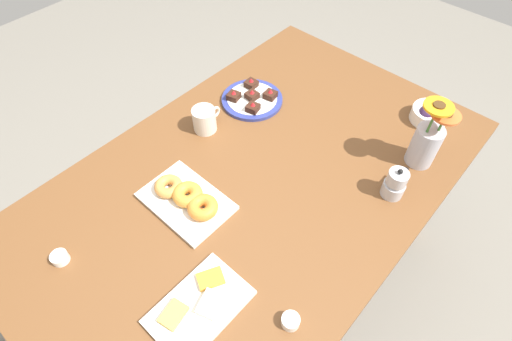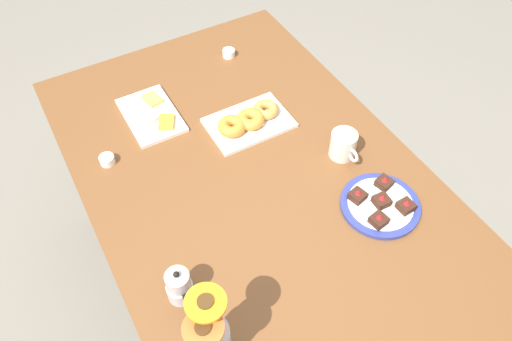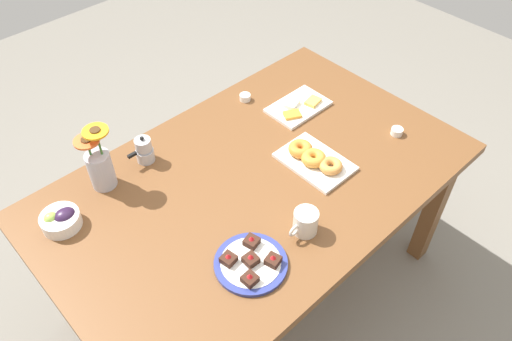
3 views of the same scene
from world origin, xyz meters
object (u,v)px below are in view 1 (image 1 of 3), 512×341
(dessert_plate, at_px, (252,99))
(flower_vase, at_px, (426,142))
(coffee_mug, at_px, (205,119))
(cheese_platter, at_px, (199,305))
(jam_cup_berry, at_px, (60,258))
(grape_bowl, at_px, (429,114))
(croissant_platter, at_px, (187,199))
(jam_cup_honey, at_px, (291,321))
(moka_pot, at_px, (395,184))
(dining_table, at_px, (256,193))

(dessert_plate, height_order, flower_vase, flower_vase)
(coffee_mug, relative_size, cheese_platter, 0.46)
(jam_cup_berry, bearing_deg, grape_bowl, -22.25)
(cheese_platter, bearing_deg, jam_cup_berry, 113.71)
(croissant_platter, bearing_deg, jam_cup_berry, 162.45)
(jam_cup_honey, relative_size, moka_pot, 0.40)
(coffee_mug, relative_size, jam_cup_honey, 2.48)
(grape_bowl, xyz_separation_m, jam_cup_honey, (-0.93, -0.09, -0.01))
(cheese_platter, height_order, croissant_platter, croissant_platter)
(moka_pot, bearing_deg, coffee_mug, 106.61)
(flower_vase, bearing_deg, dessert_plate, 103.66)
(grape_bowl, relative_size, dessert_plate, 0.56)
(grape_bowl, xyz_separation_m, flower_vase, (-0.21, -0.07, 0.06))
(croissant_platter, xyz_separation_m, jam_cup_honey, (-0.07, -0.47, -0.01))
(jam_cup_honey, height_order, jam_cup_berry, same)
(dining_table, relative_size, jam_cup_honey, 33.33)
(jam_cup_berry, bearing_deg, coffee_mug, 7.23)
(coffee_mug, xyz_separation_m, dessert_plate, (0.23, -0.02, -0.04))
(dining_table, distance_m, coffee_mug, 0.32)
(cheese_platter, relative_size, jam_cup_berry, 5.42)
(cheese_platter, height_order, moka_pot, moka_pot)
(croissant_platter, relative_size, moka_pot, 2.35)
(dining_table, bearing_deg, flower_vase, -40.07)
(grape_bowl, xyz_separation_m, moka_pot, (-0.39, -0.07, 0.02))
(cheese_platter, xyz_separation_m, jam_cup_berry, (-0.17, 0.39, 0.01))
(jam_cup_berry, height_order, moka_pot, moka_pot)
(coffee_mug, xyz_separation_m, flower_vase, (0.38, -0.65, 0.05))
(flower_vase, bearing_deg, jam_cup_honey, -178.32)
(dining_table, xyz_separation_m, cheese_platter, (-0.42, -0.18, 0.10))
(croissant_platter, distance_m, jam_cup_honey, 0.48)
(dining_table, bearing_deg, croissant_platter, 156.66)
(dining_table, height_order, croissant_platter, croissant_platter)
(dining_table, distance_m, croissant_platter, 0.26)
(dessert_plate, xyz_separation_m, flower_vase, (0.15, -0.63, 0.08))
(croissant_platter, relative_size, flower_vase, 1.07)
(grape_bowl, xyz_separation_m, cheese_platter, (-1.05, 0.11, -0.02))
(coffee_mug, bearing_deg, grape_bowl, -44.78)
(coffee_mug, relative_size, flower_vase, 0.46)
(dessert_plate, relative_size, moka_pot, 2.00)
(coffee_mug, bearing_deg, croissant_platter, -143.24)
(croissant_platter, distance_m, moka_pot, 0.65)
(coffee_mug, height_order, moka_pot, moka_pot)
(croissant_platter, bearing_deg, grape_bowl, -24.21)
(croissant_platter, distance_m, dessert_plate, 0.52)
(dining_table, height_order, cheese_platter, cheese_platter)
(jam_cup_honey, bearing_deg, grape_bowl, 5.63)
(dessert_plate, xyz_separation_m, moka_pot, (-0.03, -0.63, 0.04))
(croissant_platter, bearing_deg, cheese_platter, -126.41)
(jam_cup_honey, bearing_deg, coffee_mug, 63.21)
(grape_bowl, bearing_deg, jam_cup_honey, -174.37)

